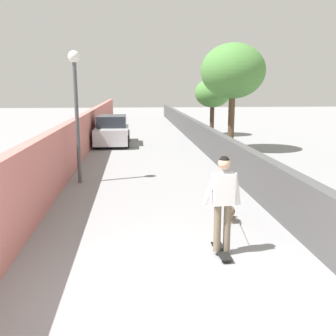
{
  "coord_description": "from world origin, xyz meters",
  "views": [
    {
      "loc": [
        -4.58,
        0.54,
        3.0
      ],
      "look_at": [
        4.72,
        -0.3,
        1.0
      ],
      "focal_mm": 40.32,
      "sensor_mm": 36.0,
      "label": 1
    }
  ],
  "objects_px": {
    "car_near": "(112,131)",
    "dog": "(229,210)",
    "person_skateboarder": "(223,196)",
    "tree_right_near": "(213,93)",
    "lamp_post": "(76,93)",
    "skateboard": "(221,251)",
    "tree_right_mid": "(233,72)"
  },
  "relations": [
    {
      "from": "person_skateboarder",
      "to": "car_near",
      "type": "distance_m",
      "value": 14.3
    },
    {
      "from": "car_near",
      "to": "dog",
      "type": "bearing_deg",
      "value": -165.1
    },
    {
      "from": "skateboard",
      "to": "person_skateboarder",
      "type": "distance_m",
      "value": 1.05
    },
    {
      "from": "tree_right_mid",
      "to": "person_skateboarder",
      "type": "xyz_separation_m",
      "value": [
        -11.28,
        3.05,
        -2.6
      ]
    },
    {
      "from": "tree_right_mid",
      "to": "skateboard",
      "type": "distance_m",
      "value": 12.25
    },
    {
      "from": "tree_right_mid",
      "to": "person_skateboarder",
      "type": "distance_m",
      "value": 11.98
    },
    {
      "from": "person_skateboarder",
      "to": "dog",
      "type": "bearing_deg",
      "value": -18.49
    },
    {
      "from": "dog",
      "to": "person_skateboarder",
      "type": "bearing_deg",
      "value": 161.51
    },
    {
      "from": "lamp_post",
      "to": "skateboard",
      "type": "bearing_deg",
      "value": -149.76
    },
    {
      "from": "skateboard",
      "to": "person_skateboarder",
      "type": "height_order",
      "value": "person_skateboarder"
    },
    {
      "from": "tree_right_mid",
      "to": "dog",
      "type": "relative_size",
      "value": 2.49
    },
    {
      "from": "lamp_post",
      "to": "person_skateboarder",
      "type": "bearing_deg",
      "value": -149.76
    },
    {
      "from": "tree_right_near",
      "to": "lamp_post",
      "type": "relative_size",
      "value": 0.87
    },
    {
      "from": "tree_right_mid",
      "to": "person_skateboarder",
      "type": "relative_size",
      "value": 2.85
    },
    {
      "from": "lamp_post",
      "to": "person_skateboarder",
      "type": "height_order",
      "value": "lamp_post"
    },
    {
      "from": "skateboard",
      "to": "car_near",
      "type": "relative_size",
      "value": 0.2
    },
    {
      "from": "lamp_post",
      "to": "skateboard",
      "type": "relative_size",
      "value": 5.06
    },
    {
      "from": "car_near",
      "to": "skateboard",
      "type": "bearing_deg",
      "value": -169.08
    },
    {
      "from": "lamp_post",
      "to": "skateboard",
      "type": "height_order",
      "value": "lamp_post"
    },
    {
      "from": "tree_right_near",
      "to": "car_near",
      "type": "height_order",
      "value": "tree_right_near"
    },
    {
      "from": "tree_right_near",
      "to": "person_skateboarder",
      "type": "height_order",
      "value": "tree_right_near"
    },
    {
      "from": "tree_right_mid",
      "to": "dog",
      "type": "bearing_deg",
      "value": 165.46
    },
    {
      "from": "tree_right_mid",
      "to": "lamp_post",
      "type": "xyz_separation_m",
      "value": [
        -5.61,
        6.36,
        -0.9
      ]
    },
    {
      "from": "dog",
      "to": "car_near",
      "type": "xyz_separation_m",
      "value": [
        12.33,
        3.28,
        0.44
      ]
    },
    {
      "from": "person_skateboarder",
      "to": "dog",
      "type": "xyz_separation_m",
      "value": [
        1.71,
        -0.57,
        -0.84
      ]
    },
    {
      "from": "tree_right_near",
      "to": "skateboard",
      "type": "xyz_separation_m",
      "value": [
        -17.28,
        3.38,
        -2.57
      ]
    },
    {
      "from": "tree_right_near",
      "to": "tree_right_mid",
      "type": "xyz_separation_m",
      "value": [
        -6.0,
        0.33,
        1.08
      ]
    },
    {
      "from": "tree_right_near",
      "to": "tree_right_mid",
      "type": "height_order",
      "value": "tree_right_mid"
    },
    {
      "from": "skateboard",
      "to": "dog",
      "type": "xyz_separation_m",
      "value": [
        1.71,
        -0.57,
        0.21
      ]
    },
    {
      "from": "lamp_post",
      "to": "dog",
      "type": "bearing_deg",
      "value": -135.64
    },
    {
      "from": "lamp_post",
      "to": "tree_right_mid",
      "type": "bearing_deg",
      "value": -48.6
    },
    {
      "from": "tree_right_mid",
      "to": "lamp_post",
      "type": "relative_size",
      "value": 1.22
    }
  ]
}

